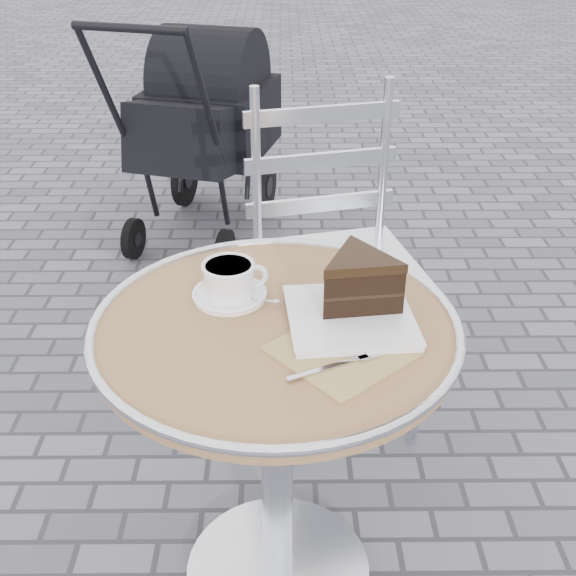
{
  "coord_description": "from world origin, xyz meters",
  "views": [
    {
      "loc": [
        0.01,
        -1.16,
        1.49
      ],
      "look_at": [
        0.02,
        0.05,
        0.78
      ],
      "focal_mm": 45.0,
      "sensor_mm": 36.0,
      "label": 1
    }
  ],
  "objects_px": {
    "cake_plate_set": "(357,290)",
    "cappuccino_set": "(230,283)",
    "bistro_chair": "(329,222)",
    "baby_stroller": "(204,133)",
    "cafe_table": "(276,391)"
  },
  "relations": [
    {
      "from": "cake_plate_set",
      "to": "baby_stroller",
      "type": "bearing_deg",
      "value": 99.35
    },
    {
      "from": "cake_plate_set",
      "to": "cappuccino_set",
      "type": "bearing_deg",
      "value": 158.98
    },
    {
      "from": "cafe_table",
      "to": "baby_stroller",
      "type": "xyz_separation_m",
      "value": [
        -0.33,
        1.95,
        -0.1
      ]
    },
    {
      "from": "bistro_chair",
      "to": "baby_stroller",
      "type": "bearing_deg",
      "value": 97.36
    },
    {
      "from": "cafe_table",
      "to": "cake_plate_set",
      "type": "bearing_deg",
      "value": 9.57
    },
    {
      "from": "cappuccino_set",
      "to": "cafe_table",
      "type": "bearing_deg",
      "value": -60.35
    },
    {
      "from": "cake_plate_set",
      "to": "bistro_chair",
      "type": "bearing_deg",
      "value": 85.98
    },
    {
      "from": "cake_plate_set",
      "to": "bistro_chair",
      "type": "relative_size",
      "value": 0.4
    },
    {
      "from": "cafe_table",
      "to": "cappuccino_set",
      "type": "distance_m",
      "value": 0.24
    },
    {
      "from": "cafe_table",
      "to": "baby_stroller",
      "type": "bearing_deg",
      "value": 99.73
    },
    {
      "from": "cafe_table",
      "to": "baby_stroller",
      "type": "height_order",
      "value": "baby_stroller"
    },
    {
      "from": "cake_plate_set",
      "to": "bistro_chair",
      "type": "xyz_separation_m",
      "value": [
        -0.01,
        0.68,
        -0.18
      ]
    },
    {
      "from": "bistro_chair",
      "to": "baby_stroller",
      "type": "xyz_separation_m",
      "value": [
        -0.48,
        1.25,
        -0.15
      ]
    },
    {
      "from": "cafe_table",
      "to": "cappuccino_set",
      "type": "relative_size",
      "value": 4.33
    },
    {
      "from": "cappuccino_set",
      "to": "baby_stroller",
      "type": "distance_m",
      "value": 1.89
    }
  ]
}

